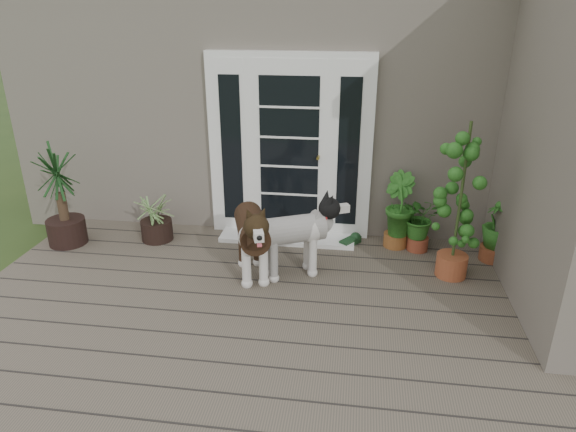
# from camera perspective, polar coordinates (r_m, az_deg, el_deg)

# --- Properties ---
(deck) EXTENTS (6.20, 4.60, 0.12)m
(deck) POSITION_cam_1_polar(r_m,az_deg,el_deg) (4.44, -1.19, -14.50)
(deck) COLOR #6B5B4C
(deck) RESTS_ON ground
(house_main) EXTENTS (7.40, 4.00, 3.10)m
(house_main) POSITION_cam_1_polar(r_m,az_deg,el_deg) (7.85, 3.78, 13.92)
(house_main) COLOR #665E54
(house_main) RESTS_ON ground
(door_unit) EXTENTS (1.90, 0.14, 2.15)m
(door_unit) POSITION_cam_1_polar(r_m,az_deg,el_deg) (5.95, 0.19, 7.61)
(door_unit) COLOR white
(door_unit) RESTS_ON deck
(door_step) EXTENTS (1.60, 0.40, 0.05)m
(door_step) POSITION_cam_1_polar(r_m,az_deg,el_deg) (6.13, -0.08, -2.41)
(door_step) COLOR white
(door_step) RESTS_ON deck
(brindle_dog) EXTENTS (0.69, 1.04, 0.80)m
(brindle_dog) POSITION_cam_1_polar(r_m,az_deg,el_deg) (5.19, -4.04, -2.79)
(brindle_dog) COLOR #3A2415
(brindle_dog) RESTS_ON deck
(white_dog) EXTENTS (0.98, 0.73, 0.75)m
(white_dog) POSITION_cam_1_polar(r_m,az_deg,el_deg) (5.20, 0.43, -2.92)
(white_dog) COLOR beige
(white_dog) RESTS_ON deck
(spider_plant) EXTENTS (0.74, 0.74, 0.66)m
(spider_plant) POSITION_cam_1_polar(r_m,az_deg,el_deg) (6.21, -14.62, 0.21)
(spider_plant) COLOR #89A968
(spider_plant) RESTS_ON deck
(yucca) EXTENTS (0.92, 0.92, 1.20)m
(yucca) POSITION_cam_1_polar(r_m,az_deg,el_deg) (6.37, -24.10, 2.10)
(yucca) COLOR black
(yucca) RESTS_ON deck
(herb_a) EXTENTS (0.56, 0.56, 0.58)m
(herb_a) POSITION_cam_1_polar(r_m,az_deg,el_deg) (5.96, 14.47, -1.15)
(herb_a) COLOR #1C651F
(herb_a) RESTS_ON deck
(herb_b) EXTENTS (0.59, 0.59, 0.66)m
(herb_b) POSITION_cam_1_polar(r_m,az_deg,el_deg) (5.97, 12.09, -0.42)
(herb_b) COLOR #265819
(herb_b) RESTS_ON deck
(herb_c) EXTENTS (0.46, 0.46, 0.60)m
(herb_c) POSITION_cam_1_polar(r_m,az_deg,el_deg) (5.98, 22.28, -2.00)
(herb_c) COLOR #21611B
(herb_c) RESTS_ON deck
(sapling) EXTENTS (0.54, 0.54, 1.68)m
(sapling) POSITION_cam_1_polar(r_m,az_deg,el_deg) (5.28, 18.73, 1.69)
(sapling) COLOR #164E1B
(sapling) RESTS_ON deck
(clog_left) EXTENTS (0.17, 0.28, 0.08)m
(clog_left) POSITION_cam_1_polar(r_m,az_deg,el_deg) (6.04, 2.64, -2.69)
(clog_left) COLOR #143215
(clog_left) RESTS_ON deck
(clog_right) EXTENTS (0.32, 0.36, 0.10)m
(clog_right) POSITION_cam_1_polar(r_m,az_deg,el_deg) (6.03, 6.98, -2.76)
(clog_right) COLOR #16391B
(clog_right) RESTS_ON deck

